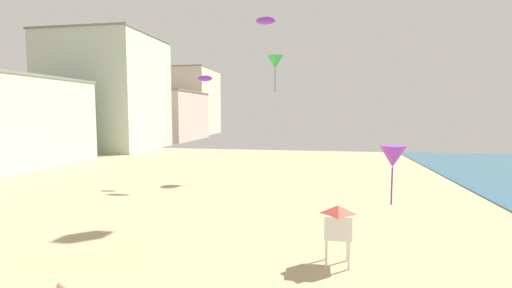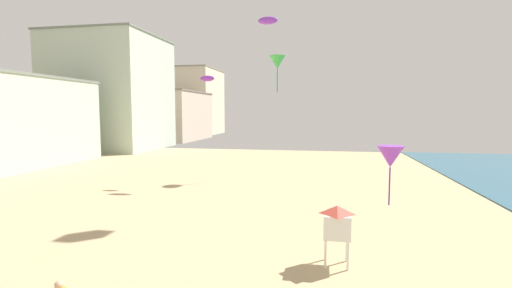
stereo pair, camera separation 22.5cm
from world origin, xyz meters
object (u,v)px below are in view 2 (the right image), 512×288
kite_purple_parafoil (268,20)px  kite_purple_parafoil_2 (207,78)px  kite_purple_delta (390,157)px  lifeguard_stand (337,222)px  kite_green_delta (277,62)px

kite_purple_parafoil → kite_purple_parafoil_2: size_ratio=1.36×
kite_purple_delta → kite_purple_parafoil_2: bearing=121.6°
lifeguard_stand → kite_purple_parafoil_2: bearing=131.9°
lifeguard_stand → kite_purple_parafoil: (-5.94, 18.92, 13.06)m
lifeguard_stand → kite_purple_parafoil_2: size_ratio=1.87×
kite_purple_parafoil → kite_green_delta: bearing=70.6°
lifeguard_stand → kite_purple_parafoil_2: 21.61m
kite_purple_delta → kite_purple_parafoil_2: kite_purple_parafoil_2 is taller
lifeguard_stand → kite_purple_delta: bearing=-60.7°
lifeguard_stand → kite_green_delta: bearing=112.5°
kite_purple_parafoil → kite_purple_parafoil_2: kite_purple_parafoil is taller
lifeguard_stand → kite_purple_parafoil: 23.74m
kite_green_delta → kite_purple_parafoil_2: 7.36m
lifeguard_stand → kite_purple_parafoil: size_ratio=1.38×
kite_purple_delta → kite_purple_parafoil_2: size_ratio=1.35×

